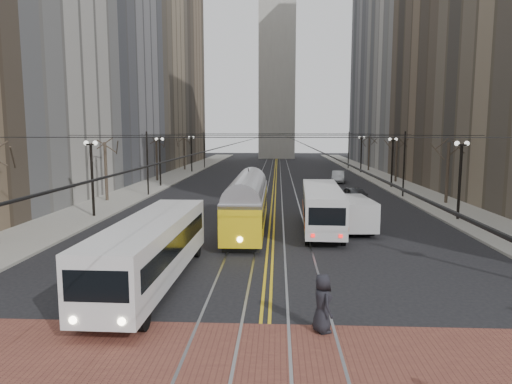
# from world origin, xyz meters

# --- Properties ---
(ground) EXTENTS (260.00, 260.00, 0.00)m
(ground) POSITION_xyz_m (0.00, 0.00, 0.00)
(ground) COLOR black
(ground) RESTS_ON ground
(sidewalk_left) EXTENTS (5.00, 140.00, 0.15)m
(sidewalk_left) POSITION_xyz_m (-15.00, 45.00, 0.07)
(sidewalk_left) COLOR gray
(sidewalk_left) RESTS_ON ground
(sidewalk_right) EXTENTS (5.00, 140.00, 0.15)m
(sidewalk_right) POSITION_xyz_m (15.00, 45.00, 0.07)
(sidewalk_right) COLOR gray
(sidewalk_right) RESTS_ON ground
(crosswalk_band) EXTENTS (25.00, 6.00, 0.01)m
(crosswalk_band) POSITION_xyz_m (0.00, -4.00, 0.01)
(crosswalk_band) COLOR brown
(crosswalk_band) RESTS_ON ground
(streetcar_rails) EXTENTS (4.80, 130.00, 0.02)m
(streetcar_rails) POSITION_xyz_m (0.00, 45.00, 0.00)
(streetcar_rails) COLOR gray
(streetcar_rails) RESTS_ON ground
(centre_lines) EXTENTS (0.42, 130.00, 0.01)m
(centre_lines) POSITION_xyz_m (0.00, 45.00, 0.01)
(centre_lines) COLOR gold
(centre_lines) RESTS_ON ground
(building_left_mid) EXTENTS (16.00, 20.00, 34.00)m
(building_left_mid) POSITION_xyz_m (-25.50, 46.00, 17.00)
(building_left_mid) COLOR slate
(building_left_mid) RESTS_ON ground
(building_left_midfar) EXTENTS (20.00, 20.00, 52.00)m
(building_left_midfar) POSITION_xyz_m (-27.50, 66.00, 26.00)
(building_left_midfar) COLOR #82715A
(building_left_midfar) RESTS_ON ground
(building_left_far) EXTENTS (16.00, 20.00, 40.00)m
(building_left_far) POSITION_xyz_m (-25.50, 86.00, 20.00)
(building_left_far) COLOR brown
(building_left_far) RESTS_ON ground
(building_right_mid) EXTENTS (16.00, 20.00, 34.00)m
(building_right_mid) POSITION_xyz_m (25.50, 46.00, 17.00)
(building_right_mid) COLOR brown
(building_right_mid) RESTS_ON ground
(building_right_midfar) EXTENTS (20.00, 20.00, 52.00)m
(building_right_midfar) POSITION_xyz_m (27.50, 66.00, 26.00)
(building_right_midfar) COLOR #A9A59E
(building_right_midfar) RESTS_ON ground
(building_right_far) EXTENTS (16.00, 20.00, 40.00)m
(building_right_far) POSITION_xyz_m (25.50, 86.00, 20.00)
(building_right_far) COLOR slate
(building_right_far) RESTS_ON ground
(clock_tower) EXTENTS (12.00, 12.00, 66.00)m
(clock_tower) POSITION_xyz_m (0.00, 102.00, 35.96)
(clock_tower) COLOR #B2AFA5
(clock_tower) RESTS_ON ground
(lamp_posts) EXTENTS (27.60, 57.20, 5.60)m
(lamp_posts) POSITION_xyz_m (-0.00, 28.75, 2.80)
(lamp_posts) COLOR black
(lamp_posts) RESTS_ON ground
(street_trees) EXTENTS (31.68, 53.28, 5.60)m
(street_trees) POSITION_xyz_m (0.00, 35.25, 2.80)
(street_trees) COLOR #382D23
(street_trees) RESTS_ON ground
(trolley_wires) EXTENTS (25.96, 120.00, 6.60)m
(trolley_wires) POSITION_xyz_m (0.00, 34.83, 3.77)
(trolley_wires) COLOR black
(trolley_wires) RESTS_ON ground
(transit_bus) EXTENTS (2.59, 11.44, 2.85)m
(transit_bus) POSITION_xyz_m (-4.93, 2.83, 1.42)
(transit_bus) COLOR silver
(transit_bus) RESTS_ON ground
(streetcar) EXTENTS (2.38, 12.51, 2.95)m
(streetcar) POSITION_xyz_m (-1.61, 13.82, 1.47)
(streetcar) COLOR yellow
(streetcar) RESTS_ON ground
(rear_bus) EXTENTS (2.83, 11.02, 2.85)m
(rear_bus) POSITION_xyz_m (3.35, 14.44, 1.43)
(rear_bus) COLOR silver
(rear_bus) RESTS_ON ground
(cargo_van) EXTENTS (2.21, 5.06, 2.19)m
(cargo_van) POSITION_xyz_m (5.50, 13.98, 1.09)
(cargo_van) COLOR #B8B8B8
(cargo_van) RESTS_ON ground
(sedan_grey) EXTENTS (2.61, 5.01, 1.63)m
(sedan_grey) POSITION_xyz_m (7.39, 25.13, 0.81)
(sedan_grey) COLOR #383A3E
(sedan_grey) RESTS_ON ground
(sedan_silver) EXTENTS (2.23, 4.71, 1.49)m
(sedan_silver) POSITION_xyz_m (8.27, 43.89, 0.75)
(sedan_silver) COLOR #A5A9AD
(sedan_silver) RESTS_ON ground
(pedestrian_a) EXTENTS (0.90, 1.10, 1.95)m
(pedestrian_a) POSITION_xyz_m (1.88, -1.50, 0.99)
(pedestrian_a) COLOR black
(pedestrian_a) RESTS_ON crosswalk_band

